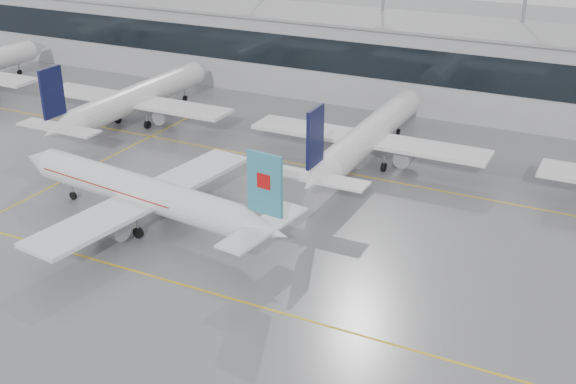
% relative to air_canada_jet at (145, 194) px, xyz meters
% --- Properties ---
extents(ground, '(320.00, 320.00, 0.00)m').
position_rel_air_canada_jet_xyz_m(ground, '(14.15, -8.14, -3.50)').
color(ground, slate).
rests_on(ground, ground).
extents(taxi_line_main, '(120.00, 0.25, 0.01)m').
position_rel_air_canada_jet_xyz_m(taxi_line_main, '(14.15, -8.14, -3.49)').
color(taxi_line_main, gold).
rests_on(taxi_line_main, ground).
extents(taxi_line_north, '(120.00, 0.25, 0.01)m').
position_rel_air_canada_jet_xyz_m(taxi_line_north, '(14.15, 21.86, -3.49)').
color(taxi_line_north, gold).
rests_on(taxi_line_north, ground).
extents(taxi_line_cross, '(0.25, 60.00, 0.01)m').
position_rel_air_canada_jet_xyz_m(taxi_line_cross, '(-15.85, 6.86, -3.49)').
color(taxi_line_cross, gold).
rests_on(taxi_line_cross, ground).
extents(terminal, '(180.00, 15.00, 12.00)m').
position_rel_air_canada_jet_xyz_m(terminal, '(14.15, 53.86, 2.50)').
color(terminal, '#9E9EA2').
rests_on(terminal, ground).
extents(terminal_glass, '(180.00, 0.20, 5.00)m').
position_rel_air_canada_jet_xyz_m(terminal_glass, '(14.15, 46.31, 4.00)').
color(terminal_glass, black).
rests_on(terminal_glass, ground).
extents(terminal_roof, '(182.00, 16.00, 0.40)m').
position_rel_air_canada_jet_xyz_m(terminal_roof, '(14.15, 53.86, 8.70)').
color(terminal_roof, gray).
rests_on(terminal_roof, ground).
extents(light_masts, '(156.40, 1.00, 22.60)m').
position_rel_air_canada_jet_xyz_m(light_masts, '(14.15, 59.86, 9.85)').
color(light_masts, gray).
rests_on(light_masts, ground).
extents(air_canada_jet, '(35.61, 28.41, 11.07)m').
position_rel_air_canada_jet_xyz_m(air_canada_jet, '(0.00, 0.00, 0.00)').
color(air_canada_jet, white).
rests_on(air_canada_jet, ground).
extents(parked_jet_b, '(29.64, 36.96, 11.72)m').
position_rel_air_canada_jet_xyz_m(parked_jet_b, '(-20.85, 25.55, 0.21)').
color(parked_jet_b, white).
rests_on(parked_jet_b, ground).
extents(parked_jet_c, '(29.64, 36.96, 11.72)m').
position_rel_air_canada_jet_xyz_m(parked_jet_c, '(14.15, 25.55, 0.21)').
color(parked_jet_c, white).
rests_on(parked_jet_c, ground).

